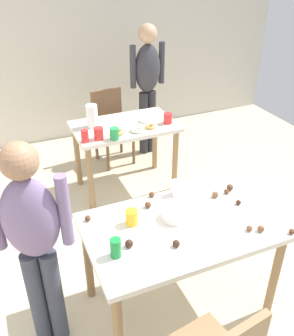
{
  "coord_description": "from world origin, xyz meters",
  "views": [
    {
      "loc": [
        -0.83,
        -1.68,
        2.31
      ],
      "look_at": [
        0.11,
        0.51,
        0.9
      ],
      "focal_mm": 40.2,
      "sensor_mm": 36.0,
      "label": 1
    }
  ],
  "objects_px": {
    "dining_table_far": "(125,136)",
    "pitcher_far": "(92,116)",
    "person_girl_near": "(34,237)",
    "person_adult_far": "(148,79)",
    "mixing_bowl": "(175,215)",
    "dining_table_near": "(181,236)",
    "soda_can": "(116,248)",
    "chair_far_table": "(111,122)"
  },
  "relations": [
    {
      "from": "soda_can",
      "to": "pitcher_far",
      "type": "bearing_deg",
      "value": 78.11
    },
    {
      "from": "dining_table_far",
      "to": "person_adult_far",
      "type": "bearing_deg",
      "value": 51.33
    },
    {
      "from": "person_girl_near",
      "to": "chair_far_table",
      "type": "bearing_deg",
      "value": 62.05
    },
    {
      "from": "chair_far_table",
      "to": "person_girl_near",
      "type": "height_order",
      "value": "person_girl_near"
    },
    {
      "from": "mixing_bowl",
      "to": "soda_can",
      "type": "distance_m",
      "value": 0.51
    },
    {
      "from": "dining_table_far",
      "to": "pitcher_far",
      "type": "relative_size",
      "value": 4.51
    },
    {
      "from": "dining_table_far",
      "to": "mixing_bowl",
      "type": "xyz_separation_m",
      "value": [
        -0.22,
        -1.56,
        0.16
      ]
    },
    {
      "from": "person_girl_near",
      "to": "person_adult_far",
      "type": "distance_m",
      "value": 2.78
    },
    {
      "from": "dining_table_far",
      "to": "person_girl_near",
      "type": "relative_size",
      "value": 0.7
    },
    {
      "from": "chair_far_table",
      "to": "pitcher_far",
      "type": "xyz_separation_m",
      "value": [
        -0.38,
        -0.6,
        0.37
      ]
    },
    {
      "from": "dining_table_near",
      "to": "pitcher_far",
      "type": "bearing_deg",
      "value": 93.44
    },
    {
      "from": "dining_table_near",
      "to": "chair_far_table",
      "type": "bearing_deg",
      "value": 83.25
    },
    {
      "from": "person_adult_far",
      "to": "dining_table_near",
      "type": "bearing_deg",
      "value": -108.03
    },
    {
      "from": "dining_table_far",
      "to": "mixing_bowl",
      "type": "bearing_deg",
      "value": -97.95
    },
    {
      "from": "chair_far_table",
      "to": "mixing_bowl",
      "type": "bearing_deg",
      "value": -97.26
    },
    {
      "from": "soda_can",
      "to": "dining_table_near",
      "type": "bearing_deg",
      "value": 12.21
    },
    {
      "from": "dining_table_far",
      "to": "soda_can",
      "type": "relative_size",
      "value": 8.51
    },
    {
      "from": "dining_table_near",
      "to": "chair_far_table",
      "type": "relative_size",
      "value": 1.44
    },
    {
      "from": "soda_can",
      "to": "person_girl_near",
      "type": "bearing_deg",
      "value": 155.48
    },
    {
      "from": "person_girl_near",
      "to": "pitcher_far",
      "type": "relative_size",
      "value": 6.43
    },
    {
      "from": "chair_far_table",
      "to": "soda_can",
      "type": "bearing_deg",
      "value": -107.44
    },
    {
      "from": "chair_far_table",
      "to": "mixing_bowl",
      "type": "height_order",
      "value": "chair_far_table"
    },
    {
      "from": "person_girl_near",
      "to": "pitcher_far",
      "type": "xyz_separation_m",
      "value": [
        0.8,
        1.62,
        -0.02
      ]
    },
    {
      "from": "chair_far_table",
      "to": "person_adult_far",
      "type": "xyz_separation_m",
      "value": [
        0.48,
        0.01,
        0.46
      ]
    },
    {
      "from": "chair_far_table",
      "to": "dining_table_near",
      "type": "bearing_deg",
      "value": -96.75
    },
    {
      "from": "soda_can",
      "to": "chair_far_table",
      "type": "bearing_deg",
      "value": 72.56
    },
    {
      "from": "dining_table_far",
      "to": "mixing_bowl",
      "type": "distance_m",
      "value": 1.59
    },
    {
      "from": "person_adult_far",
      "to": "mixing_bowl",
      "type": "bearing_deg",
      "value": -108.83
    },
    {
      "from": "dining_table_far",
      "to": "person_girl_near",
      "type": "height_order",
      "value": "person_girl_near"
    },
    {
      "from": "person_adult_far",
      "to": "person_girl_near",
      "type": "bearing_deg",
      "value": -126.65
    },
    {
      "from": "mixing_bowl",
      "to": "soda_can",
      "type": "xyz_separation_m",
      "value": [
        -0.47,
        -0.18,
        0.03
      ]
    },
    {
      "from": "person_adult_far",
      "to": "soda_can",
      "type": "bearing_deg",
      "value": -117.08
    },
    {
      "from": "dining_table_far",
      "to": "pitcher_far",
      "type": "distance_m",
      "value": 0.4
    },
    {
      "from": "dining_table_near",
      "to": "chair_far_table",
      "type": "height_order",
      "value": "chair_far_table"
    },
    {
      "from": "mixing_bowl",
      "to": "pitcher_far",
      "type": "relative_size",
      "value": 0.77
    },
    {
      "from": "pitcher_far",
      "to": "mixing_bowl",
      "type": "bearing_deg",
      "value": -86.82
    },
    {
      "from": "dining_table_near",
      "to": "chair_far_table",
      "type": "xyz_separation_m",
      "value": [
        0.27,
        2.31,
        -0.16
      ]
    },
    {
      "from": "dining_table_near",
      "to": "person_girl_near",
      "type": "distance_m",
      "value": 0.94
    },
    {
      "from": "dining_table_far",
      "to": "person_adult_far",
      "type": "distance_m",
      "value": 0.94
    },
    {
      "from": "mixing_bowl",
      "to": "soda_can",
      "type": "bearing_deg",
      "value": -159.5
    },
    {
      "from": "dining_table_near",
      "to": "mixing_bowl",
      "type": "relative_size",
      "value": 7.1
    },
    {
      "from": "soda_can",
      "to": "person_adult_far",
      "type": "bearing_deg",
      "value": 62.92
    }
  ]
}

